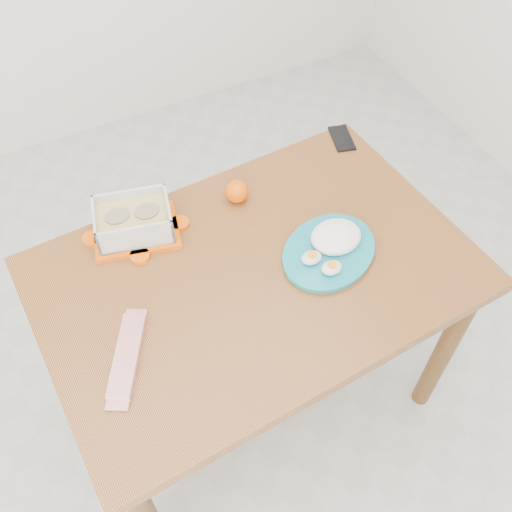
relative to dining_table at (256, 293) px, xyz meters
name	(u,v)px	position (x,y,z in m)	size (l,w,h in m)	color
ground	(234,400)	(-0.09, 0.01, -0.64)	(3.50, 3.50, 0.00)	#B7B7B2
dining_table	(256,293)	(0.00, 0.00, 0.00)	(1.18, 0.83, 0.75)	#A05D2D
food_container	(134,221)	(-0.24, 0.27, 0.15)	(0.27, 0.23, 0.10)	#F25A07
orange_fruit	(237,191)	(0.07, 0.26, 0.14)	(0.07, 0.07, 0.07)	#FF4F05
rice_plate	(331,245)	(0.21, -0.04, 0.13)	(0.38, 0.38, 0.08)	teal
candy_bar	(127,356)	(-0.39, -0.10, 0.12)	(0.22, 0.06, 0.02)	red
smartphone	(342,138)	(0.49, 0.35, 0.11)	(0.06, 0.12, 0.01)	black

